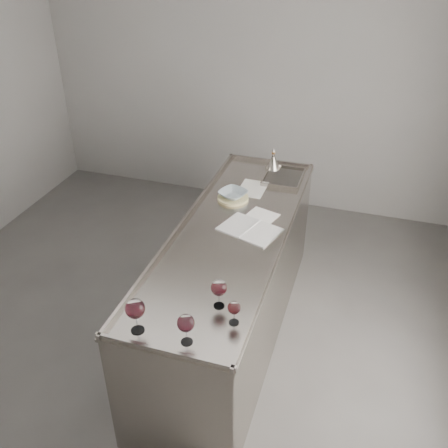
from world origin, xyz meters
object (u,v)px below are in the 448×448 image
(notebook, at_px, (250,229))
(ceramic_bowl, at_px, (233,194))
(wine_funnel, at_px, (273,162))
(wine_glass_middle, at_px, (186,324))
(wine_glass_right, at_px, (219,288))
(wine_glass_small, at_px, (234,308))
(counter, at_px, (231,284))
(wine_glass_left, at_px, (135,309))

(notebook, height_order, ceramic_bowl, ceramic_bowl)
(notebook, relative_size, wine_funnel, 2.46)
(wine_glass_middle, distance_m, ceramic_bowl, 1.55)
(notebook, bearing_deg, wine_glass_right, -68.83)
(wine_glass_middle, height_order, wine_glass_small, wine_glass_middle)
(wine_glass_middle, distance_m, wine_funnel, 2.16)
(wine_funnel, bearing_deg, counter, -92.51)
(counter, relative_size, ceramic_bowl, 11.77)
(wine_glass_left, height_order, ceramic_bowl, wine_glass_left)
(wine_glass_left, bearing_deg, wine_glass_small, 24.14)
(wine_glass_small, bearing_deg, wine_glass_right, 138.70)
(counter, height_order, wine_glass_middle, wine_glass_middle)
(ceramic_bowl, bearing_deg, notebook, -58.33)
(wine_glass_left, height_order, wine_glass_small, wine_glass_left)
(wine_glass_middle, bearing_deg, wine_glass_small, 47.80)
(notebook, xyz_separation_m, wine_funnel, (-0.07, 1.02, 0.05))
(counter, height_order, wine_funnel, wine_funnel)
(counter, height_order, wine_glass_left, wine_glass_left)
(counter, bearing_deg, wine_glass_left, -100.43)
(counter, height_order, wine_glass_right, wine_glass_right)
(wine_glass_right, distance_m, wine_glass_small, 0.16)
(wine_glass_left, height_order, wine_glass_middle, wine_glass_left)
(counter, height_order, ceramic_bowl, ceramic_bowl)
(notebook, distance_m, ceramic_bowl, 0.46)
(wine_glass_left, distance_m, notebook, 1.19)
(notebook, bearing_deg, wine_glass_middle, -73.28)
(wine_glass_right, relative_size, ceramic_bowl, 0.87)
(wine_glass_left, height_order, wine_glass_right, wine_glass_left)
(wine_glass_right, xyz_separation_m, wine_glass_small, (0.12, -0.11, -0.03))
(wine_glass_middle, xyz_separation_m, notebook, (0.03, 1.14, -0.12))
(counter, distance_m, notebook, 0.49)
(wine_glass_right, distance_m, wine_funnel, 1.85)
(wine_glass_small, relative_size, notebook, 0.31)
(wine_glass_left, bearing_deg, ceramic_bowl, 87.30)
(wine_glass_middle, distance_m, notebook, 1.15)
(wine_glass_small, xyz_separation_m, notebook, (-0.16, 0.93, -0.10))
(notebook, bearing_deg, ceramic_bowl, 140.04)
(wine_glass_right, relative_size, notebook, 0.38)
(wine_funnel, bearing_deg, wine_glass_middle, -89.08)
(wine_glass_middle, bearing_deg, wine_glass_right, 77.04)
(wine_glass_small, bearing_deg, wine_glass_left, -155.86)
(counter, distance_m, wine_glass_left, 1.26)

